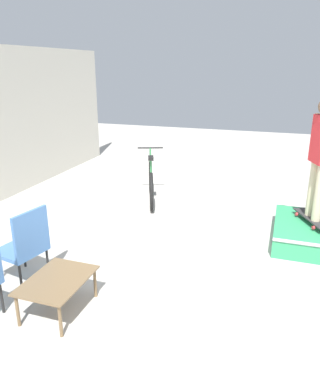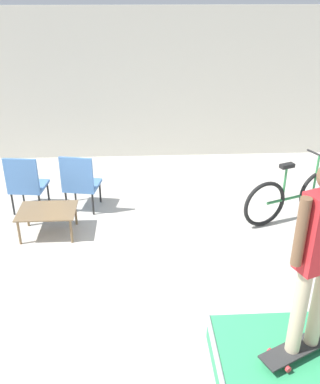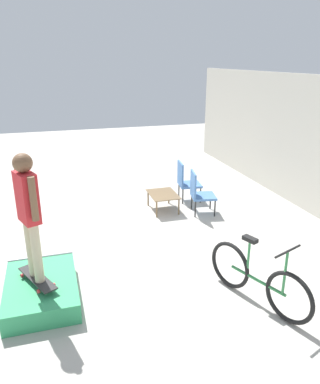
{
  "view_description": "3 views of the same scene",
  "coord_description": "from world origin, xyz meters",
  "px_view_note": "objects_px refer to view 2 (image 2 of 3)",
  "views": [
    {
      "loc": [
        -4.01,
        -0.72,
        2.61
      ],
      "look_at": [
        0.53,
        0.81,
        0.99
      ],
      "focal_mm": 35.0,
      "sensor_mm": 36.0,
      "label": 1
    },
    {
      "loc": [
        0.34,
        -4.05,
        3.35
      ],
      "look_at": [
        0.61,
        0.83,
        0.97
      ],
      "focal_mm": 40.0,
      "sensor_mm": 36.0,
      "label": 2
    },
    {
      "loc": [
        6.68,
        -0.87,
        3.32
      ],
      "look_at": [
        0.37,
        1.01,
        0.96
      ],
      "focal_mm": 35.0,
      "sensor_mm": 36.0,
      "label": 3
    }
  ],
  "objects_px": {
    "skateboard_on_ramp": "(301,346)",
    "patio_chair_right": "(80,181)",
    "patio_chair_left": "(26,183)",
    "bicycle": "(292,196)",
    "coffee_table": "(47,213)",
    "skate_ramp_box": "(291,361)"
  },
  "relations": [
    {
      "from": "skateboard_on_ramp",
      "to": "patio_chair_right",
      "type": "distance_m",
      "value": 4.18
    },
    {
      "from": "patio_chair_left",
      "to": "bicycle",
      "type": "bearing_deg",
      "value": -179.34
    },
    {
      "from": "coffee_table",
      "to": "patio_chair_right",
      "type": "xyz_separation_m",
      "value": [
        0.41,
        0.71,
        0.17
      ]
    },
    {
      "from": "skate_ramp_box",
      "to": "coffee_table",
      "type": "height_order",
      "value": "coffee_table"
    },
    {
      "from": "skate_ramp_box",
      "to": "skateboard_on_ramp",
      "type": "height_order",
      "value": "skateboard_on_ramp"
    },
    {
      "from": "patio_chair_left",
      "to": "bicycle",
      "type": "distance_m",
      "value": 4.18
    },
    {
      "from": "skate_ramp_box",
      "to": "patio_chair_left",
      "type": "bearing_deg",
      "value": 133.12
    },
    {
      "from": "patio_chair_right",
      "to": "bicycle",
      "type": "xyz_separation_m",
      "value": [
        3.3,
        -0.45,
        -0.13
      ]
    },
    {
      "from": "skateboard_on_ramp",
      "to": "coffee_table",
      "type": "height_order",
      "value": "coffee_table"
    },
    {
      "from": "skateboard_on_ramp",
      "to": "bicycle",
      "type": "xyz_separation_m",
      "value": [
        0.92,
        2.98,
        0.01
      ]
    },
    {
      "from": "coffee_table",
      "to": "skateboard_on_ramp",
      "type": "bearing_deg",
      "value": -44.31
    },
    {
      "from": "skateboard_on_ramp",
      "to": "coffee_table",
      "type": "bearing_deg",
      "value": 109.84
    },
    {
      "from": "skateboard_on_ramp",
      "to": "patio_chair_left",
      "type": "relative_size",
      "value": 0.88
    },
    {
      "from": "skate_ramp_box",
      "to": "bicycle",
      "type": "height_order",
      "value": "bicycle"
    },
    {
      "from": "coffee_table",
      "to": "patio_chair_left",
      "type": "distance_m",
      "value": 0.86
    },
    {
      "from": "skate_ramp_box",
      "to": "patio_chair_left",
      "type": "distance_m",
      "value": 4.67
    },
    {
      "from": "skate_ramp_box",
      "to": "skateboard_on_ramp",
      "type": "bearing_deg",
      "value": -37.82
    },
    {
      "from": "skate_ramp_box",
      "to": "patio_chair_right",
      "type": "height_order",
      "value": "patio_chair_right"
    },
    {
      "from": "skateboard_on_ramp",
      "to": "coffee_table",
      "type": "distance_m",
      "value": 3.9
    },
    {
      "from": "patio_chair_left",
      "to": "patio_chair_right",
      "type": "xyz_separation_m",
      "value": [
        0.85,
        0.0,
        0.0
      ]
    },
    {
      "from": "patio_chair_left",
      "to": "bicycle",
      "type": "relative_size",
      "value": 0.58
    },
    {
      "from": "skate_ramp_box",
      "to": "coffee_table",
      "type": "distance_m",
      "value": 3.84
    }
  ]
}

